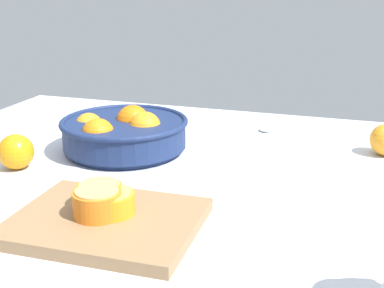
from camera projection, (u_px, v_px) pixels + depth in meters
ground_plane at (182, 176)px, 109.82cm from camera, size 135.91×101.89×3.00cm
fruit_bowl at (124, 133)px, 119.11cm from camera, size 29.05×29.05×10.14cm
cutting_board at (106, 222)px, 84.06cm from camera, size 29.81×23.97×2.08cm
orange_half_0 at (111, 202)px, 84.25cm from camera, size 7.76×7.76×3.76cm
orange_half_1 at (100, 195)px, 86.58cm from camera, size 7.58×7.58×4.09cm
orange_half_2 at (97, 203)px, 83.32cm from camera, size 7.87×7.87×4.41cm
loose_orange_0 at (16, 152)px, 108.73cm from camera, size 7.41×7.41×7.41cm
spoon at (256, 127)px, 137.29cm from camera, size 12.96×9.60×1.00cm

